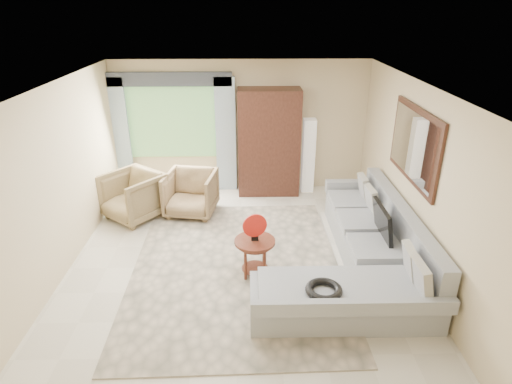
{
  "coord_description": "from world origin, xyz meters",
  "views": [
    {
      "loc": [
        0.14,
        -5.32,
        3.59
      ],
      "look_at": [
        0.25,
        0.35,
        1.05
      ],
      "focal_mm": 30.0,
      "sensor_mm": 36.0,
      "label": 1
    }
  ],
  "objects_px": {
    "tv_screen": "(383,222)",
    "armchair_right": "(191,193)",
    "sectional_sofa": "(364,255)",
    "potted_plant": "(125,189)",
    "armoire": "(269,143)",
    "armchair_left": "(133,196)",
    "floor_lamp": "(308,156)",
    "coffee_table": "(255,257)"
  },
  "relations": [
    {
      "from": "tv_screen",
      "to": "armchair_right",
      "type": "xyz_separation_m",
      "value": [
        -2.95,
        1.74,
        -0.32
      ]
    },
    {
      "from": "sectional_sofa",
      "to": "potted_plant",
      "type": "height_order",
      "value": "sectional_sofa"
    },
    {
      "from": "tv_screen",
      "to": "armoire",
      "type": "distance_m",
      "value": 3.11
    },
    {
      "from": "potted_plant",
      "to": "armoire",
      "type": "xyz_separation_m",
      "value": [
        2.8,
        0.42,
        0.78
      ]
    },
    {
      "from": "tv_screen",
      "to": "armchair_right",
      "type": "relative_size",
      "value": 0.84
    },
    {
      "from": "armchair_left",
      "to": "potted_plant",
      "type": "relative_size",
      "value": 1.71
    },
    {
      "from": "tv_screen",
      "to": "armoire",
      "type": "xyz_separation_m",
      "value": [
        -1.5,
        2.7,
        0.33
      ]
    },
    {
      "from": "armchair_right",
      "to": "floor_lamp",
      "type": "xyz_separation_m",
      "value": [
        2.25,
        1.02,
        0.35
      ]
    },
    {
      "from": "armchair_left",
      "to": "floor_lamp",
      "type": "height_order",
      "value": "floor_lamp"
    },
    {
      "from": "potted_plant",
      "to": "armoire",
      "type": "bearing_deg",
      "value": 8.47
    },
    {
      "from": "armchair_left",
      "to": "armoire",
      "type": "distance_m",
      "value": 2.77
    },
    {
      "from": "tv_screen",
      "to": "armchair_right",
      "type": "distance_m",
      "value": 3.44
    },
    {
      "from": "armchair_right",
      "to": "armoire",
      "type": "relative_size",
      "value": 0.42
    },
    {
      "from": "tv_screen",
      "to": "armchair_left",
      "type": "height_order",
      "value": "tv_screen"
    },
    {
      "from": "sectional_sofa",
      "to": "coffee_table",
      "type": "xyz_separation_m",
      "value": [
        -1.56,
        -0.03,
        0.02
      ]
    },
    {
      "from": "coffee_table",
      "to": "armchair_left",
      "type": "relative_size",
      "value": 0.61
    },
    {
      "from": "coffee_table",
      "to": "floor_lamp",
      "type": "distance_m",
      "value": 3.23
    },
    {
      "from": "coffee_table",
      "to": "armchair_right",
      "type": "xyz_separation_m",
      "value": [
        -1.13,
        1.97,
        0.1
      ]
    },
    {
      "from": "armchair_right",
      "to": "tv_screen",
      "type": "bearing_deg",
      "value": -21.25
    },
    {
      "from": "tv_screen",
      "to": "sectional_sofa",
      "type": "bearing_deg",
      "value": -143.69
    },
    {
      "from": "sectional_sofa",
      "to": "potted_plant",
      "type": "xyz_separation_m",
      "value": [
        -4.03,
        2.48,
        -0.01
      ]
    },
    {
      "from": "armchair_left",
      "to": "armchair_right",
      "type": "bearing_deg",
      "value": 45.96
    },
    {
      "from": "tv_screen",
      "to": "coffee_table",
      "type": "height_order",
      "value": "tv_screen"
    },
    {
      "from": "armchair_left",
      "to": "armchair_right",
      "type": "distance_m",
      "value": 1.02
    },
    {
      "from": "coffee_table",
      "to": "floor_lamp",
      "type": "bearing_deg",
      "value": 69.34
    },
    {
      "from": "tv_screen",
      "to": "potted_plant",
      "type": "bearing_deg",
      "value": 152.0
    },
    {
      "from": "armoire",
      "to": "tv_screen",
      "type": "bearing_deg",
      "value": -60.96
    },
    {
      "from": "armchair_left",
      "to": "armchair_right",
      "type": "xyz_separation_m",
      "value": [
        1.01,
        0.13,
        -0.02
      ]
    },
    {
      "from": "potted_plant",
      "to": "floor_lamp",
      "type": "relative_size",
      "value": 0.36
    },
    {
      "from": "armchair_left",
      "to": "potted_plant",
      "type": "distance_m",
      "value": 0.77
    },
    {
      "from": "armchair_left",
      "to": "potted_plant",
      "type": "height_order",
      "value": "armchair_left"
    },
    {
      "from": "armoire",
      "to": "floor_lamp",
      "type": "bearing_deg",
      "value": 4.29
    },
    {
      "from": "floor_lamp",
      "to": "potted_plant",
      "type": "bearing_deg",
      "value": -172.46
    },
    {
      "from": "tv_screen",
      "to": "potted_plant",
      "type": "relative_size",
      "value": 1.36
    },
    {
      "from": "armoire",
      "to": "floor_lamp",
      "type": "distance_m",
      "value": 0.86
    },
    {
      "from": "sectional_sofa",
      "to": "tv_screen",
      "type": "distance_m",
      "value": 0.55
    },
    {
      "from": "floor_lamp",
      "to": "sectional_sofa",
      "type": "bearing_deg",
      "value": -81.67
    },
    {
      "from": "sectional_sofa",
      "to": "armchair_right",
      "type": "relative_size",
      "value": 3.91
    },
    {
      "from": "armchair_left",
      "to": "floor_lamp",
      "type": "relative_size",
      "value": 0.62
    },
    {
      "from": "sectional_sofa",
      "to": "armchair_left",
      "type": "bearing_deg",
      "value": 153.98
    },
    {
      "from": "tv_screen",
      "to": "potted_plant",
      "type": "distance_m",
      "value": 4.89
    },
    {
      "from": "armchair_right",
      "to": "armoire",
      "type": "distance_m",
      "value": 1.86
    }
  ]
}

